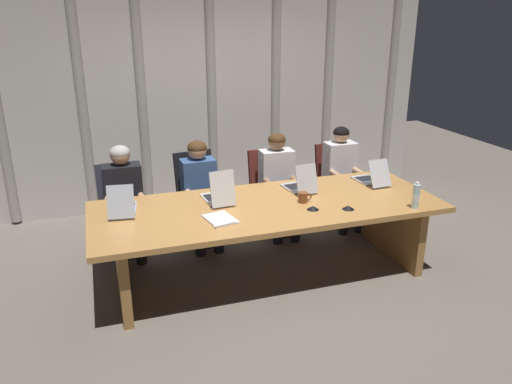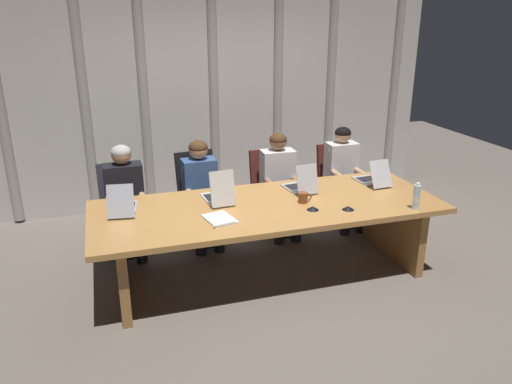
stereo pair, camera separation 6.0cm
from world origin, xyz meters
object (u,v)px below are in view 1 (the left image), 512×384
person_left_end (124,195)px  spiral_notepad (220,219)px  office_chair_left_end (122,218)px  office_chair_left_mid (200,207)px  laptop_left_mid (218,196)px  conference_mic_middle (313,208)px  office_chair_right_mid (338,192)px  person_center (279,179)px  laptop_center (300,185)px  laptop_right_mid (371,178)px  office_chair_center (272,200)px  person_left_mid (201,187)px  water_bottle_primary (416,196)px  person_right_mid (342,172)px  coffee_mug_near (303,197)px  laptop_left_end (123,206)px  conference_mic_left_side (348,207)px

person_left_end → spiral_notepad: person_left_end is taller
office_chair_left_end → office_chair_left_mid: 0.85m
spiral_notepad → laptop_left_mid: bearing=66.1°
conference_mic_middle → person_left_end: bearing=143.9°
office_chair_right_mid → conference_mic_middle: 1.65m
person_center → spiral_notepad: bearing=-38.6°
office_chair_left_end → person_left_end: 0.35m
laptop_center → office_chair_left_end: laptop_center is taller
laptop_right_mid → office_chair_center: 1.21m
office_chair_center → conference_mic_middle: 1.37m
person_left_mid → water_bottle_primary: 2.19m
laptop_center → person_right_mid: bearing=-58.7°
laptop_left_mid → office_chair_left_end: 1.28m
conference_mic_middle → spiral_notepad: bearing=178.3°
person_right_mid → conference_mic_middle: bearing=-37.4°
water_bottle_primary → spiral_notepad: size_ratio=0.72×
laptop_center → person_center: person_center is taller
laptop_center → office_chair_left_mid: laptop_center is taller
laptop_center → office_chair_center: laptop_center is taller
laptop_left_mid → person_left_mid: bearing=-2.3°
laptop_right_mid → coffee_mug_near: laptop_right_mid is taller
spiral_notepad → laptop_left_end: bearing=138.1°
conference_mic_left_side → laptop_left_mid: bearing=152.9°
spiral_notepad → office_chair_left_end: bearing=108.6°
laptop_left_mid → office_chair_left_end: laptop_left_mid is taller
office_chair_left_end → conference_mic_left_side: office_chair_left_end is taller
coffee_mug_near → person_left_end: bearing=148.7°
laptop_center → conference_mic_left_side: laptop_center is taller
conference_mic_middle → person_center: bearing=84.7°
person_left_end → laptop_center: bearing=69.1°
office_chair_left_mid → conference_mic_left_side: (1.07, -1.40, 0.39)m
office_chair_center → laptop_right_mid: bearing=39.5°
laptop_right_mid → office_chair_left_mid: size_ratio=0.46×
laptop_right_mid → office_chair_center: (-0.79, 0.80, -0.44)m
laptop_left_mid → office_chair_center: (0.85, 0.85, -0.45)m
laptop_left_end → office_chair_left_end: 0.94m
office_chair_left_mid → laptop_right_mid: bearing=55.3°
laptop_center → coffee_mug_near: laptop_center is taller
person_left_end → person_right_mid: 2.47m
office_chair_left_mid → laptop_left_mid: bearing=-8.5°
person_left_end → conference_mic_middle: person_left_end is taller
office_chair_center → coffee_mug_near: bearing=-10.2°
office_chair_left_mid → person_left_end: (-0.81, -0.16, 0.30)m
person_left_mid → person_left_end: bearing=-92.5°
laptop_right_mid → person_left_mid: size_ratio=0.39×
office_chair_left_mid → person_right_mid: (1.66, -0.16, 0.30)m
office_chair_left_mid → conference_mic_left_side: size_ratio=8.62×
office_chair_center → water_bottle_primary: (0.80, -1.56, 0.50)m
coffee_mug_near → person_left_mid: bearing=129.1°
laptop_right_mid → conference_mic_left_side: (-0.58, -0.59, -0.04)m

